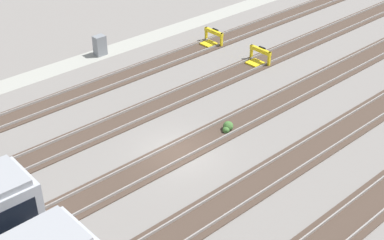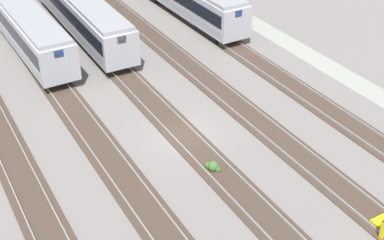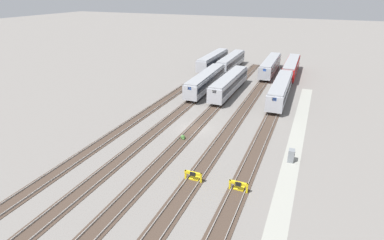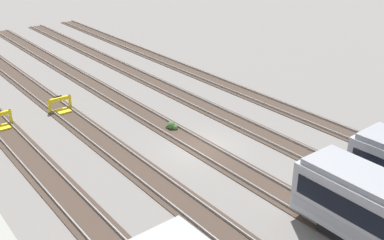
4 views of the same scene
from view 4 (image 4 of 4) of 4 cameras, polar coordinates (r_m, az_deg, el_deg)
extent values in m
plane|color=gray|center=(31.56, 1.19, -3.60)|extent=(400.00, 400.00, 0.00)
cube|color=#47382D|center=(27.21, -15.58, -9.53)|extent=(90.00, 2.23, 0.06)
cube|color=gray|center=(27.37, -14.22, -8.88)|extent=(90.00, 0.07, 0.15)
cube|color=gray|center=(26.96, -17.01, -9.80)|extent=(90.00, 0.07, 0.15)
cube|color=#47382D|center=(29.03, -6.52, -6.39)|extent=(90.00, 2.23, 0.06)
cube|color=gray|center=(29.30, -5.34, -5.78)|extent=(90.00, 0.07, 0.15)
cube|color=gray|center=(28.67, -7.75, -6.64)|extent=(90.00, 0.07, 0.15)
cube|color=#47382D|center=(31.55, 1.19, -3.55)|extent=(90.00, 2.24, 0.06)
cube|color=gray|center=(31.91, 2.19, -3.01)|extent=(90.00, 0.07, 0.15)
cube|color=gray|center=(31.10, 0.17, -3.77)|extent=(90.00, 0.07, 0.15)
cube|color=#47382D|center=(34.60, 7.62, -1.13)|extent=(90.00, 2.23, 0.06)
cube|color=gray|center=(35.04, 8.45, -0.66)|extent=(90.00, 0.07, 0.15)
cube|color=gray|center=(34.09, 6.77, -1.29)|extent=(90.00, 0.07, 0.15)
cube|color=#47382D|center=(38.07, 12.93, 0.89)|extent=(90.00, 2.23, 0.06)
cube|color=gray|center=(38.56, 13.62, 1.29)|extent=(90.00, 0.07, 0.15)
cube|color=gray|center=(37.51, 12.24, 0.77)|extent=(90.00, 0.07, 0.15)
cube|color=blue|center=(28.25, 20.82, -1.92)|extent=(0.10, 0.70, 0.56)
cube|color=blue|center=(24.68, 14.96, -4.97)|extent=(0.09, 0.70, 0.56)
cube|color=black|center=(24.62, 20.55, -13.39)|extent=(3.62, 2.28, 0.70)
cube|color=blue|center=(18.71, -5.26, -14.66)|extent=(0.09, 0.70, 0.56)
cube|color=yellow|center=(37.82, -22.04, 0.39)|extent=(0.18, 0.18, 1.15)
cube|color=yellow|center=(37.31, -22.95, -0.91)|extent=(1.11, 1.09, 0.18)
cube|color=yellow|center=(39.38, -15.24, 2.30)|extent=(0.18, 0.18, 1.15)
cube|color=yellow|center=(38.78, -17.65, 1.65)|extent=(0.18, 0.18, 1.15)
cube|color=yellow|center=(38.92, -16.51, 2.55)|extent=(0.26, 2.00, 0.30)
cube|color=yellow|center=(38.78, -16.03, 1.08)|extent=(1.11, 1.09, 0.18)
cube|color=black|center=(39.08, -16.61, 2.63)|extent=(0.13, 0.60, 0.44)
sphere|color=#427033|center=(34.30, -2.64, -0.70)|extent=(0.64, 0.64, 0.64)
sphere|color=#427033|center=(34.19, -2.18, -0.97)|extent=(0.44, 0.44, 0.44)
sphere|color=#427033|center=(34.43, -3.09, -0.87)|extent=(0.36, 0.36, 0.36)
camera|label=1|loc=(37.62, 48.14, 21.84)|focal=50.00mm
camera|label=2|loc=(55.58, -4.65, 28.78)|focal=50.00mm
camera|label=3|loc=(59.56, -39.78, 23.66)|focal=28.00mm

